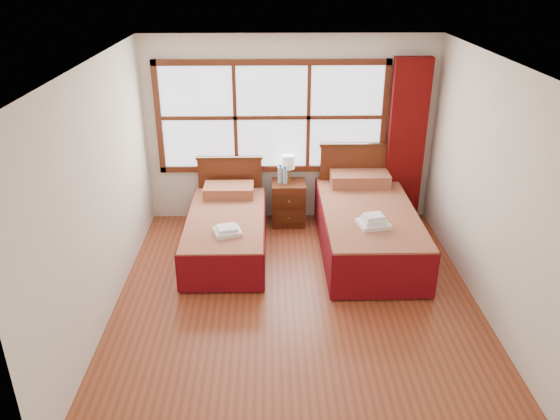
{
  "coord_description": "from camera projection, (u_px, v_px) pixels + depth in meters",
  "views": [
    {
      "loc": [
        -0.28,
        -5.08,
        3.47
      ],
      "look_at": [
        -0.17,
        0.7,
        0.8
      ],
      "focal_mm": 35.0,
      "sensor_mm": 36.0,
      "label": 1
    }
  ],
  "objects": [
    {
      "name": "bed_left",
      "position": [
        227.0,
        230.0,
        7.02
      ],
      "size": [
        0.99,
        2.01,
        0.96
      ],
      "color": "#43210E",
      "rests_on": "floor"
    },
    {
      "name": "wall_back",
      "position": [
        290.0,
        131.0,
        7.56
      ],
      "size": [
        4.0,
        0.0,
        4.0
      ],
      "primitive_type": "plane",
      "rotation": [
        1.57,
        0.0,
        0.0
      ],
      "color": "silver",
      "rests_on": "floor"
    },
    {
      "name": "nightstand",
      "position": [
        288.0,
        203.0,
        7.75
      ],
      "size": [
        0.47,
        0.46,
        0.62
      ],
      "color": "#542412",
      "rests_on": "floor"
    },
    {
      "name": "bottle_near",
      "position": [
        280.0,
        175.0,
        7.57
      ],
      "size": [
        0.07,
        0.07,
        0.26
      ],
      "color": "#A5BFD4",
      "rests_on": "nightstand"
    },
    {
      "name": "curtain",
      "position": [
        406.0,
        142.0,
        7.52
      ],
      "size": [
        0.5,
        0.16,
        2.3
      ],
      "primitive_type": "cube",
      "color": "#620A09",
      "rests_on": "wall_back"
    },
    {
      "name": "towels_right",
      "position": [
        373.0,
        222.0,
        6.39
      ],
      "size": [
        0.4,
        0.37,
        0.14
      ],
      "rotation": [
        0.0,
        0.0,
        0.21
      ],
      "color": "white",
      "rests_on": "bed_right"
    },
    {
      "name": "wall_right",
      "position": [
        494.0,
        193.0,
        5.56
      ],
      "size": [
        0.0,
        4.5,
        4.5
      ],
      "primitive_type": "plane",
      "rotation": [
        1.57,
        0.0,
        -1.57
      ],
      "color": "silver",
      "rests_on": "floor"
    },
    {
      "name": "window",
      "position": [
        272.0,
        117.0,
        7.44
      ],
      "size": [
        3.16,
        0.06,
        1.56
      ],
      "color": "white",
      "rests_on": "wall_back"
    },
    {
      "name": "bed_right",
      "position": [
        367.0,
        225.0,
        7.02
      ],
      "size": [
        1.17,
        2.28,
        1.15
      ],
      "color": "#43210E",
      "rests_on": "floor"
    },
    {
      "name": "ceiling",
      "position": [
        300.0,
        64.0,
        4.98
      ],
      "size": [
        4.5,
        4.5,
        0.0
      ],
      "primitive_type": "plane",
      "rotation": [
        3.14,
        0.0,
        0.0
      ],
      "color": "white",
      "rests_on": "wall_back"
    },
    {
      "name": "towels_left",
      "position": [
        227.0,
        231.0,
        6.43
      ],
      "size": [
        0.37,
        0.34,
        0.09
      ],
      "rotation": [
        0.0,
        0.0,
        0.28
      ],
      "color": "white",
      "rests_on": "bed_left"
    },
    {
      "name": "bottle_far",
      "position": [
        285.0,
        176.0,
        7.55
      ],
      "size": [
        0.07,
        0.07,
        0.25
      ],
      "color": "#A5BFD4",
      "rests_on": "nightstand"
    },
    {
      "name": "wall_left",
      "position": [
        100.0,
        196.0,
        5.49
      ],
      "size": [
        0.0,
        4.5,
        4.5
      ],
      "primitive_type": "plane",
      "rotation": [
        1.57,
        0.0,
        1.57
      ],
      "color": "silver",
      "rests_on": "floor"
    },
    {
      "name": "lamp",
      "position": [
        288.0,
        162.0,
        7.59
      ],
      "size": [
        0.19,
        0.19,
        0.38
      ],
      "color": "gold",
      "rests_on": "nightstand"
    },
    {
      "name": "floor",
      "position": [
        296.0,
        302.0,
        6.07
      ],
      "size": [
        4.5,
        4.5,
        0.0
      ],
      "primitive_type": "plane",
      "color": "brown",
      "rests_on": "ground"
    }
  ]
}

